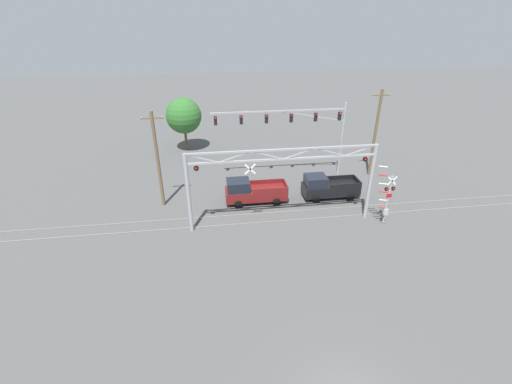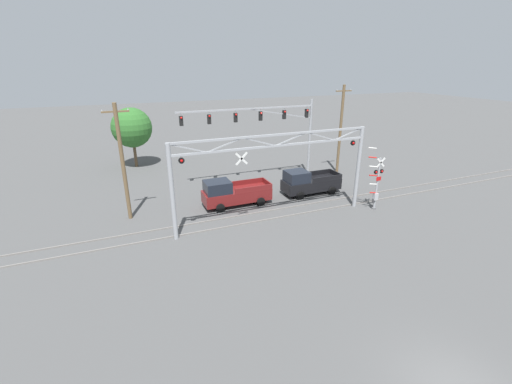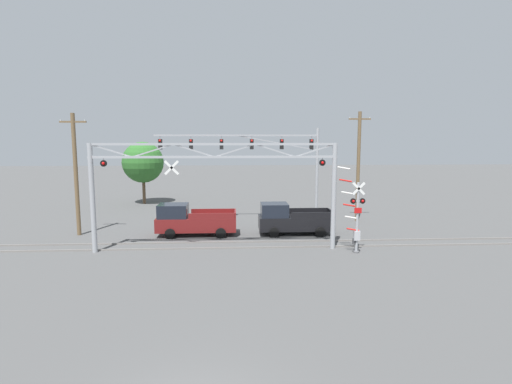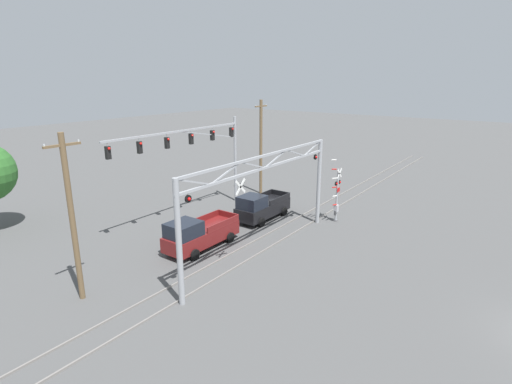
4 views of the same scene
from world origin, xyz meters
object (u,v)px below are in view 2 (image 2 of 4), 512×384
(utility_pole_left, at_px, (123,162))
(background_tree_beyond_span, at_px, (132,128))
(pickup_truck_following, at_px, (308,183))
(crossing_gantry, at_px, (275,165))
(utility_pole_right, at_px, (340,129))
(crossing_signal_mast, at_px, (376,185))
(traffic_signal_span, at_px, (274,124))
(pickup_truck_lead, at_px, (233,193))

(utility_pole_left, distance_m, background_tree_beyond_span, 14.23)
(pickup_truck_following, bearing_deg, utility_pole_left, 177.71)
(utility_pole_left, bearing_deg, crossing_gantry, -24.89)
(utility_pole_right, bearing_deg, crossing_signal_mast, -107.92)
(traffic_signal_span, relative_size, pickup_truck_lead, 2.41)
(crossing_gantry, relative_size, pickup_truck_following, 2.84)
(crossing_signal_mast, xyz_separation_m, pickup_truck_following, (-3.14, 4.99, -1.01))
(traffic_signal_span, bearing_deg, crossing_gantry, -114.64)
(utility_pole_right, bearing_deg, pickup_truck_following, -144.60)
(pickup_truck_lead, bearing_deg, pickup_truck_following, -0.37)
(pickup_truck_lead, bearing_deg, traffic_signal_span, 39.18)
(utility_pole_left, bearing_deg, background_tree_beyond_span, 83.95)
(pickup_truck_lead, xyz_separation_m, utility_pole_right, (13.22, 4.34, 3.59))
(utility_pole_right, bearing_deg, traffic_signal_span, 176.48)
(traffic_signal_span, xyz_separation_m, background_tree_beyond_span, (-12.40, 9.91, -1.20))
(pickup_truck_lead, bearing_deg, utility_pole_right, 18.18)
(traffic_signal_span, distance_m, utility_pole_right, 7.41)
(crossing_gantry, distance_m, utility_pole_left, 10.86)
(background_tree_beyond_span, bearing_deg, crossing_gantry, -65.95)
(crossing_signal_mast, relative_size, background_tree_beyond_span, 0.79)
(utility_pole_left, distance_m, utility_pole_right, 21.57)
(pickup_truck_lead, height_order, utility_pole_right, utility_pole_right)
(pickup_truck_lead, distance_m, pickup_truck_following, 7.05)
(pickup_truck_lead, xyz_separation_m, background_tree_beyond_span, (-6.51, 14.70, 3.33))
(crossing_gantry, distance_m, crossing_signal_mast, 8.70)
(pickup_truck_lead, xyz_separation_m, pickup_truck_following, (7.05, -0.05, -0.00))
(pickup_truck_following, height_order, utility_pole_left, utility_pole_left)
(pickup_truck_lead, height_order, utility_pole_left, utility_pole_left)
(pickup_truck_following, relative_size, utility_pole_left, 0.61)
(background_tree_beyond_span, bearing_deg, pickup_truck_lead, -66.11)
(crossing_signal_mast, distance_m, utility_pole_left, 19.18)
(crossing_signal_mast, xyz_separation_m, pickup_truck_lead, (-10.19, 5.04, -1.01))
(pickup_truck_following, height_order, background_tree_beyond_span, background_tree_beyond_span)
(crossing_gantry, bearing_deg, crossing_signal_mast, -6.98)
(crossing_gantry, relative_size, crossing_signal_mast, 2.85)
(traffic_signal_span, relative_size, utility_pole_left, 1.57)
(crossing_signal_mast, xyz_separation_m, traffic_signal_span, (-4.30, 9.83, 3.52))
(traffic_signal_span, bearing_deg, pickup_truck_following, -76.50)
(pickup_truck_following, distance_m, background_tree_beyond_span, 20.31)
(background_tree_beyond_span, bearing_deg, traffic_signal_span, -38.64)
(crossing_signal_mast, bearing_deg, pickup_truck_following, 122.19)
(pickup_truck_following, xyz_separation_m, utility_pole_right, (6.18, 4.39, 3.60))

